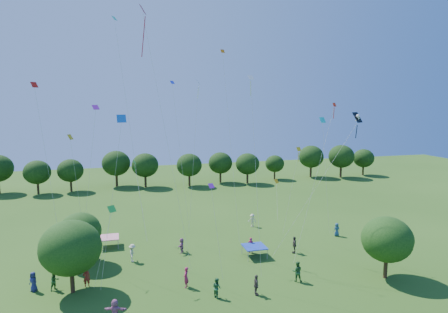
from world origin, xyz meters
TOP-DOWN VIEW (x-y plane):
  - near_tree_west at (-12.62, 15.15)m, footprint 4.97×4.97m
  - near_tree_north at (-12.37, 21.16)m, footprint 3.98×3.98m
  - near_tree_east at (14.01, 10.70)m, footprint 4.43×4.43m
  - treeline at (-1.73, 55.43)m, footprint 88.01×8.77m
  - tent_red_stripe at (-9.91, 25.22)m, footprint 2.20×2.20m
  - tent_blue at (4.40, 18.44)m, footprint 2.20×2.20m
  - crowd_person_0 at (15.79, 21.79)m, footprint 0.77×0.43m
  - crowd_person_1 at (-11.57, 15.91)m, footprint 0.71×0.56m
  - crowd_person_2 at (-14.09, 15.96)m, footprint 0.86×0.80m
  - crowd_person_3 at (-7.58, 20.33)m, footprint 0.73×1.24m
  - crowd_person_4 at (8.72, 18.24)m, footprint 0.81×1.14m
  - crowd_person_5 at (-9.25, 9.50)m, footprint 1.73×1.03m
  - crowd_person_6 at (-15.76, 16.22)m, footprint 0.89×0.88m
  - crowd_person_7 at (-3.45, 13.56)m, footprint 0.63×0.77m
  - crowd_person_8 at (-1.37, 11.18)m, footprint 0.70×0.90m
  - crowd_person_9 at (7.44, 27.75)m, footprint 1.15×1.02m
  - crowd_person_10 at (1.81, 10.71)m, footprint 0.54×1.03m
  - crowd_person_11 at (-2.54, 21.42)m, footprint 1.05×1.56m
  - crowd_person_12 at (-11.08, 21.94)m, footprint 0.93×0.69m
  - crowd_person_13 at (4.38, 19.51)m, footprint 0.73×0.64m
  - crowd_person_14 at (6.11, 12.14)m, footprint 1.00×0.75m
  - pirate_kite at (11.49, 12.59)m, footprint 7.42×2.85m
  - red_high_kite at (-5.91, 13.64)m, footprint 3.86×0.86m
  - small_kite_0 at (9.27, 13.91)m, footprint 4.38×1.29m
  - small_kite_1 at (2.02, 19.76)m, footprint 1.81×0.87m
  - small_kite_2 at (8.83, 18.64)m, footprint 0.72×2.64m
  - small_kite_3 at (-9.41, 12.68)m, footprint 1.91×0.64m
  - small_kite_4 at (-2.51, 23.06)m, footprint 2.00×1.22m
  - small_kite_5 at (-10.79, 20.56)m, footprint 2.26×2.50m
  - small_kite_6 at (-0.41, 23.49)m, footprint 1.35×0.96m
  - small_kite_7 at (-7.76, 21.06)m, footprint 2.69×1.74m
  - small_kite_8 at (-14.50, 16.90)m, footprint 1.76×0.58m
  - small_kite_9 at (10.70, 27.90)m, footprint 1.24×3.02m
  - small_kite_10 at (-12.65, 21.15)m, footprint 1.04×1.50m
  - small_kite_11 at (-6.66, 26.72)m, footprint 1.05×5.80m
  - small_kite_12 at (-8.55, 14.38)m, footprint 2.42×2.76m
  - small_kite_13 at (-1.51, 11.61)m, footprint 1.20×0.46m
  - small_kite_14 at (2.36, 13.36)m, footprint 0.52×2.93m
  - small_kite_15 at (11.58, 18.01)m, footprint 2.63×2.01m

SIDE VIEW (x-z plane):
  - crowd_person_0 at x=15.79m, z-range 0.00..1.56m
  - crowd_person_2 at x=-14.09m, z-range 0.00..1.56m
  - crowd_person_11 at x=-2.54m, z-range 0.00..1.57m
  - crowd_person_8 at x=-1.37m, z-range 0.00..1.62m
  - crowd_person_9 at x=7.44m, z-range 0.00..1.63m
  - crowd_person_13 at x=4.38m, z-range 0.00..1.64m
  - crowd_person_6 at x=-15.76m, z-range 0.00..1.65m
  - crowd_person_1 at x=-11.57m, z-range 0.00..1.65m
  - crowd_person_12 at x=-11.08m, z-range 0.00..1.67m
  - crowd_person_10 at x=1.81m, z-range 0.00..1.70m
  - crowd_person_5 at x=-9.25m, z-range 0.00..1.74m
  - crowd_person_4 at x=8.72m, z-range 0.00..1.77m
  - crowd_person_7 at x=-3.45m, z-range 0.00..1.77m
  - crowd_person_3 at x=-7.58m, z-range 0.00..1.77m
  - crowd_person_14 at x=6.11m, z-range 0.00..1.80m
  - tent_red_stripe at x=-9.91m, z-range 0.49..1.59m
  - tent_blue at x=4.40m, z-range 0.49..1.59m
  - near_tree_north at x=-12.37m, z-range 0.73..5.78m
  - near_tree_east at x=14.01m, z-range 0.78..6.33m
  - near_tree_west at x=-12.62m, z-range 0.79..6.85m
  - treeline at x=-1.73m, z-range 0.70..7.48m
  - small_kite_9 at x=10.70m, z-range 2.91..7.44m
  - small_kite_3 at x=-9.41m, z-range 3.56..9.95m
  - small_kite_11 at x=-6.66m, z-range 3.61..11.30m
  - small_kite_13 at x=-1.51m, z-range 3.59..11.52m
  - small_kite_2 at x=8.83m, z-range 4.10..13.87m
  - small_kite_10 at x=-12.65m, z-range 4.67..15.97m
  - small_kite_0 at x=9.27m, z-range 4.35..18.54m
  - small_kite_15 at x=11.58m, z-range 5.23..17.98m
  - small_kite_5 at x=-10.79m, z-range 5.27..19.26m
  - small_kite_12 at x=-8.55m, z-range 5.71..18.97m
  - small_kite_4 at x=-2.51m, z-range 4.44..20.82m
  - small_kite_8 at x=-14.50m, z-range 5.23..21.08m
  - small_kite_14 at x=2.36m, z-range 5.27..21.75m
  - pirate_kite at x=11.49m, z-range 7.15..20.52m
  - small_kite_1 at x=2.02m, z-range 4.34..23.63m
  - small_kite_6 at x=-0.41m, z-range 6.31..22.86m
  - small_kite_7 at x=-7.76m, z-range 5.56..27.52m
  - red_high_kite at x=-5.91m, z-range 8.15..29.64m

